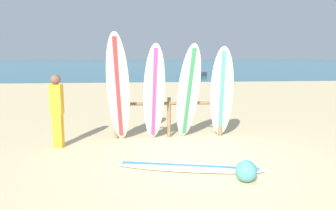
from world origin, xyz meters
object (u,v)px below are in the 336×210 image
surfboard_leaning_center (222,94)px  surfboard_lying_on_sand (189,167)px  surfboard_rack (169,112)px  surfboard_leaning_left (154,93)px  small_boat_offshore (196,73)px  beach_ball (246,171)px  surfboard_leaning_far_left (118,89)px  beachgoer_standing (57,108)px  surfboard_leaning_center_left (189,93)px

surfboard_leaning_center → surfboard_lying_on_sand: (-1.12, -2.04, -1.11)m
surfboard_rack → surfboard_lying_on_sand: size_ratio=0.99×
surfboard_leaning_left → surfboard_lying_on_sand: (0.54, -1.96, -1.15)m
surfboard_rack → small_boat_offshore: bearing=78.3°
beach_ball → small_boat_offshore: bearing=81.9°
surfboard_leaning_left → surfboard_leaning_center: size_ratio=1.03×
surfboard_leaning_center → surfboard_lying_on_sand: 2.58m
surfboard_leaning_far_left → small_boat_offshore: (5.92, 23.03, -1.05)m
surfboard_rack → beachgoer_standing: beachgoer_standing is taller
beach_ball → beachgoer_standing: bearing=146.8°
surfboard_leaning_far_left → surfboard_rack: bearing=18.3°
surfboard_leaning_center_left → surfboard_leaning_center: 0.82m
small_boat_offshore → beachgoer_standing: bearing=-107.3°
beach_ball → surfboard_leaning_far_left: bearing=130.4°
surfboard_leaning_far_left → surfboard_lying_on_sand: (1.39, -1.96, -1.27)m
surfboard_leaning_left → beachgoer_standing: bearing=-172.8°
surfboard_rack → surfboard_leaning_far_left: 1.46m
surfboard_leaning_far_left → surfboard_leaning_center_left: surfboard_leaning_far_left is taller
surfboard_leaning_center_left → beachgoer_standing: surfboard_leaning_center_left is taller
surfboard_leaning_far_left → beachgoer_standing: bearing=-168.4°
surfboard_leaning_center_left → beachgoer_standing: size_ratio=1.42×
surfboard_rack → surfboard_leaning_center: surfboard_leaning_center is taller
surfboard_leaning_center → surfboard_rack: bearing=165.5°
surfboard_rack → surfboard_leaning_center: (1.27, -0.33, 0.49)m
surfboard_leaning_left → beach_ball: 3.15m
surfboard_leaning_center_left → surfboard_lying_on_sand: (-0.30, -2.06, -1.15)m
surfboard_leaning_left → beachgoer_standing: (-2.20, -0.28, -0.26)m
surfboard_leaning_far_left → small_boat_offshore: size_ratio=1.16×
surfboard_leaning_far_left → small_boat_offshore: 23.81m
surfboard_rack → beach_ball: size_ratio=7.55×
surfboard_rack → surfboard_leaning_center_left: bearing=-34.1°
beachgoer_standing → small_boat_offshore: 24.43m
surfboard_lying_on_sand → beach_ball: bearing=-38.3°
surfboard_leaning_far_left → surfboard_leaning_left: 0.86m
surfboard_leaning_center_left → beach_ball: 2.98m
surfboard_leaning_center → surfboard_leaning_far_left: bearing=-178.1°
surfboard_leaning_center_left → surfboard_lying_on_sand: size_ratio=0.84×
beachgoer_standing → small_boat_offshore: bearing=72.7°
beachgoer_standing → small_boat_offshore: beachgoer_standing is taller
surfboard_leaning_left → surfboard_leaning_center_left: (0.84, 0.11, 0.00)m
surfboard_rack → beachgoer_standing: 2.70m
surfboard_leaning_center_left → small_boat_offshore: (4.24, 22.93, -0.93)m
surfboard_lying_on_sand → surfboard_leaning_center_left: bearing=81.7°
surfboard_leaning_far_left → beach_ball: (2.25, -2.64, -1.12)m
surfboard_lying_on_sand → small_boat_offshore: (4.54, 24.99, 0.22)m
surfboard_leaning_far_left → beach_ball: 3.65m
surfboard_lying_on_sand → beachgoer_standing: size_ratio=1.68×
surfboard_leaning_center → beach_ball: size_ratio=6.26×
surfboard_lying_on_sand → beach_ball: 1.11m
surfboard_leaning_far_left → beachgoer_standing: (-1.36, -0.28, -0.39)m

